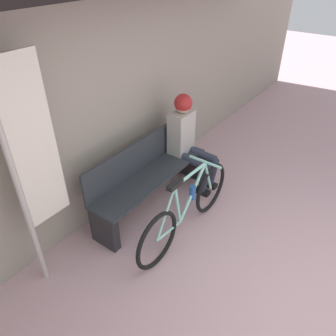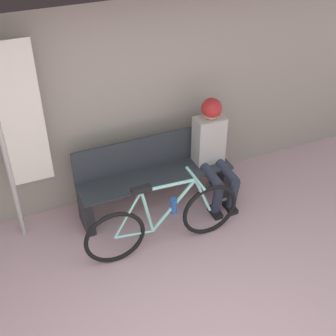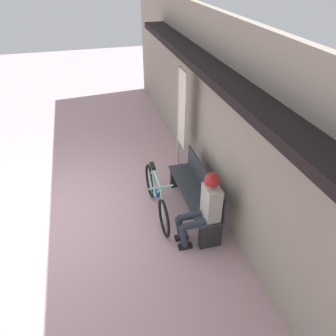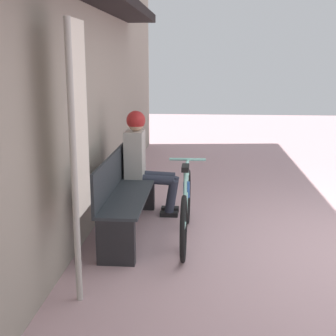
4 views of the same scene
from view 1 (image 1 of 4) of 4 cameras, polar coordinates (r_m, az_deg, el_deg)
The scene contains 5 objects.
storefront_wall at distance 3.44m, azimuth -15.08°, elevation 14.38°, with size 12.00×0.56×3.20m.
park_bench_near at distance 4.03m, azimuth -3.41°, elevation -1.51°, with size 1.77×0.42×0.87m.
bicycle at distance 3.65m, azimuth 3.28°, elevation -7.17°, with size 1.70×0.40×0.86m.
person_seated at distance 4.27m, azimuth 3.43°, elevation 5.65°, with size 0.34×0.65×1.28m.
banner_pole at distance 2.90m, azimuth -22.98°, elevation 1.24°, with size 0.45×0.05×2.17m.
Camera 1 is at (-2.02, 0.23, 2.76)m, focal length 35.00 mm.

